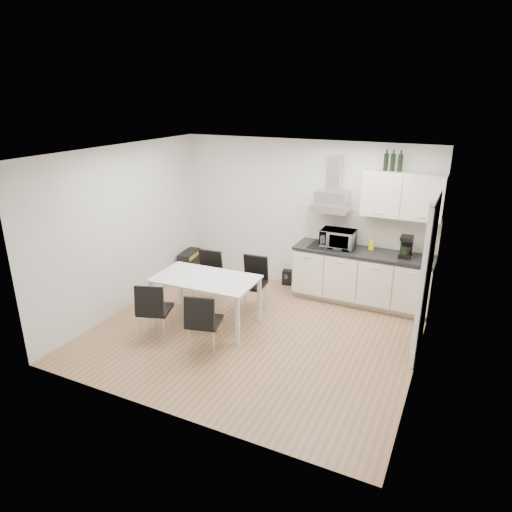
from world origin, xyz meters
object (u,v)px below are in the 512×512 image
(chair_near_right, at_px, (205,322))
(floor_speaker, at_px, (287,277))
(guitar_amp, at_px, (189,263))
(dining_table, at_px, (206,282))
(chair_far_right, at_px, (252,285))
(chair_near_left, at_px, (155,310))
(chair_far_left, at_px, (206,279))
(kitchenette, at_px, (366,256))

(chair_near_right, relative_size, floor_speaker, 3.26)
(guitar_amp, bearing_deg, chair_near_right, -61.63)
(dining_table, distance_m, chair_far_right, 0.84)
(chair_near_left, relative_size, floor_speaker, 3.26)
(dining_table, bearing_deg, floor_speaker, 72.21)
(chair_near_left, bearing_deg, chair_far_left, 69.54)
(kitchenette, bearing_deg, floor_speaker, 173.39)
(guitar_amp, bearing_deg, dining_table, -58.63)
(floor_speaker, bearing_deg, kitchenette, -18.36)
(chair_near_left, xyz_separation_m, chair_near_right, (0.81, -0.01, 0.00))
(chair_near_left, bearing_deg, floor_speaker, 51.77)
(chair_far_left, height_order, chair_far_right, same)
(chair_far_left, bearing_deg, chair_far_right, -178.18)
(guitar_amp, bearing_deg, chair_near_left, -76.85)
(floor_speaker, bearing_deg, chair_near_right, -104.66)
(dining_table, height_order, floor_speaker, dining_table)
(chair_far_left, bearing_deg, chair_near_right, 115.09)
(chair_near_left, distance_m, floor_speaker, 2.80)
(floor_speaker, bearing_deg, guitar_amp, 179.17)
(chair_near_right, distance_m, floor_speaker, 2.64)
(kitchenette, bearing_deg, chair_near_left, -134.09)
(guitar_amp, bearing_deg, chair_far_right, -35.54)
(dining_table, xyz_separation_m, chair_near_right, (0.40, -0.70, -0.24))
(chair_far_left, relative_size, chair_far_right, 1.00)
(chair_near_right, xyz_separation_m, guitar_amp, (-1.74, 2.26, -0.21))
(chair_near_right, bearing_deg, floor_speaker, 73.05)
(kitchenette, xyz_separation_m, chair_far_left, (-2.33, -1.17, -0.39))
(kitchenette, distance_m, dining_table, 2.64)
(dining_table, relative_size, chair_near_left, 1.75)
(chair_far_left, height_order, guitar_amp, chair_far_left)
(kitchenette, relative_size, chair_near_left, 2.86)
(chair_near_right, distance_m, guitar_amp, 2.86)
(kitchenette, xyz_separation_m, chair_far_right, (-1.54, -1.06, -0.39))
(kitchenette, height_order, chair_near_left, kitchenette)
(dining_table, height_order, guitar_amp, dining_table)
(chair_far_left, distance_m, floor_speaker, 1.64)
(chair_near_right, bearing_deg, guitar_amp, 113.61)
(kitchenette, relative_size, chair_far_left, 2.86)
(dining_table, xyz_separation_m, chair_far_right, (0.42, 0.69, -0.24))
(dining_table, relative_size, guitar_amp, 2.61)
(kitchenette, height_order, chair_far_right, kitchenette)
(chair_near_left, xyz_separation_m, floor_speaker, (0.95, 2.62, -0.31))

